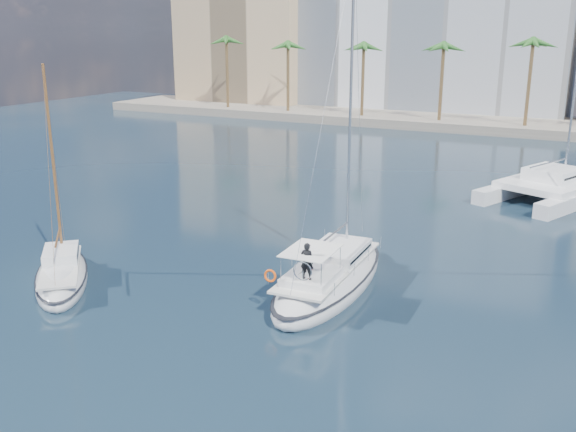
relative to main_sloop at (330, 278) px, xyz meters
The scene contains 10 objects.
ground 2.84m from the main_sloop, behind, with size 160.00×160.00×0.00m, color black.
quay 61.39m from the main_sloop, 92.58° to the left, with size 120.00×14.00×1.20m, color gray.
building_modern 76.00m from the main_sloop, 101.38° to the left, with size 42.00×16.00×28.00m, color white.
building_tan_left 83.18m from the main_sloop, 122.85° to the left, with size 22.00×14.00×22.00m, color tan.
palm_left 68.79m from the main_sloop, 122.67° to the left, with size 3.60×3.60×12.30m.
palm_centre 58.21m from the main_sloop, 92.76° to the left, with size 3.60×3.60×12.30m.
main_sloop is the anchor object (origin of this frame).
small_sloop 14.22m from the main_sloop, 155.70° to the right, with size 7.55×7.96×12.00m.
catamaran 26.08m from the main_sloop, 71.21° to the left, with size 10.65×14.04×18.29m.
seagull 2.04m from the main_sloop, 135.26° to the left, with size 1.06×0.46×0.20m.
Camera 1 is at (14.85, -29.08, 13.02)m, focal length 40.00 mm.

